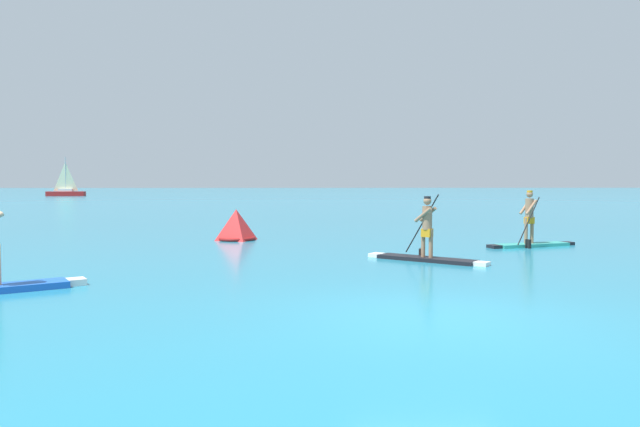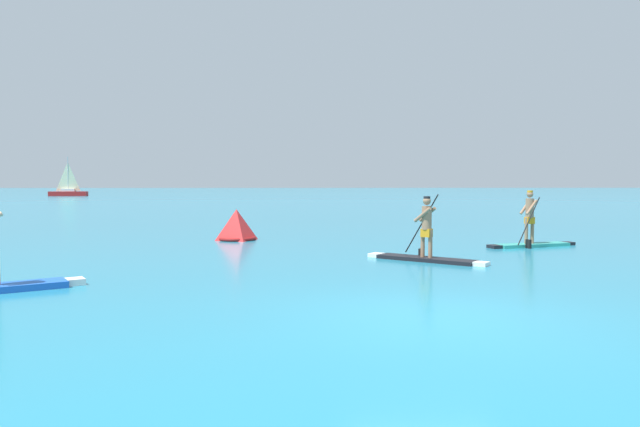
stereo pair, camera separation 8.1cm
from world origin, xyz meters
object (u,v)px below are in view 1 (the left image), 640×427
(paddleboarder_far_right, at_px, (531,234))
(sailboat_left_horizon, at_px, (66,191))
(paddleboarder_mid_center, at_px, (426,247))
(race_marker_buoy, at_px, (236,226))

(paddleboarder_far_right, relative_size, sailboat_left_horizon, 0.53)
(paddleboarder_mid_center, bearing_deg, sailboat_left_horizon, -24.74)
(paddleboarder_mid_center, xyz_separation_m, race_marker_buoy, (-5.61, 5.97, 0.12))
(paddleboarder_far_right, bearing_deg, sailboat_left_horizon, -77.37)
(paddleboarder_mid_center, bearing_deg, race_marker_buoy, -8.09)
(paddleboarder_mid_center, distance_m, paddleboarder_far_right, 5.37)
(race_marker_buoy, xyz_separation_m, sailboat_left_horizon, (-33.06, 71.34, 0.28))
(paddleboarder_mid_center, relative_size, race_marker_buoy, 1.92)
(race_marker_buoy, height_order, sailboat_left_horizon, sailboat_left_horizon)
(paddleboarder_far_right, bearing_deg, race_marker_buoy, -32.45)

